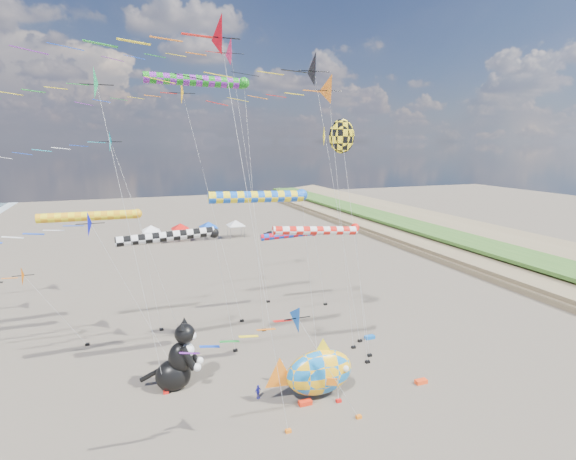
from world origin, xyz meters
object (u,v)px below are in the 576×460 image
at_px(cat_inflatable, 176,353).
at_px(fish_inflatable, 319,372).
at_px(child_blue, 258,392).
at_px(parked_car, 273,234).
at_px(person_adult, 282,371).
at_px(child_green, 322,357).

relative_size(cat_inflatable, fish_inflatable, 0.80).
relative_size(fish_inflatable, child_blue, 6.46).
xyz_separation_m(cat_inflatable, parked_car, (23.13, 46.97, -2.00)).
relative_size(child_blue, parked_car, 0.28).
xyz_separation_m(cat_inflatable, fish_inflatable, (8.96, -4.85, -0.69)).
relative_size(person_adult, parked_car, 0.46).
xyz_separation_m(fish_inflatable, child_green, (2.22, 4.32, -1.34)).
relative_size(child_green, parked_car, 0.32).
distance_m(cat_inflatable, person_adult, 7.78).
bearing_deg(parked_car, child_green, 163.09).
bearing_deg(parked_car, child_blue, 157.44).
bearing_deg(child_green, cat_inflatable, -155.34).
distance_m(fish_inflatable, child_green, 5.04).
distance_m(cat_inflatable, child_green, 11.38).
distance_m(fish_inflatable, person_adult, 3.52).
distance_m(person_adult, child_blue, 2.80).
bearing_deg(child_green, fish_inflatable, -89.84).
xyz_separation_m(child_blue, parked_car, (18.12, 50.46, 0.10)).
xyz_separation_m(fish_inflatable, person_adult, (-1.64, 2.91, -1.09)).
bearing_deg(cat_inflatable, fish_inflatable, -8.40).
height_order(child_green, child_blue, child_green).
height_order(fish_inflatable, child_green, fish_inflatable).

